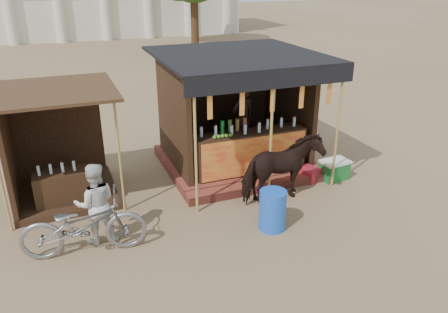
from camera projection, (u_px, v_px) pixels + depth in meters
ground at (257, 247)px, 7.69m from camera, size 120.00×120.00×0.00m
main_stall at (237, 127)px, 10.50m from camera, size 3.60×3.61×2.78m
secondary_stall at (53, 161)px, 9.06m from camera, size 2.40×2.40×2.38m
cow at (282, 170)px, 8.95m from camera, size 1.79×1.00×1.44m
motorbike at (84, 225)px, 7.33m from camera, size 2.15×0.98×1.09m
bystander at (96, 204)px, 7.59m from camera, size 0.77×0.62×1.50m
blue_barrel at (273, 210)px, 8.10m from camera, size 0.64×0.64×0.78m
red_crate at (309, 174)px, 10.11m from camera, size 0.55×0.56×0.29m
cooler at (334, 169)px, 10.13m from camera, size 0.68×0.50×0.46m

